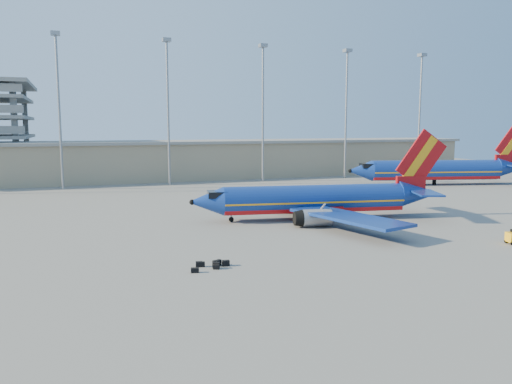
# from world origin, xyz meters

# --- Properties ---
(ground) EXTENTS (220.00, 220.00, 0.00)m
(ground) POSITION_xyz_m (0.00, 0.00, 0.00)
(ground) COLOR slate
(ground) RESTS_ON ground
(terminal_building) EXTENTS (122.00, 16.00, 8.50)m
(terminal_building) POSITION_xyz_m (10.00, 58.00, 4.32)
(terminal_building) COLOR gray
(terminal_building) RESTS_ON ground
(light_mast_row) EXTENTS (101.60, 1.60, 28.65)m
(light_mast_row) POSITION_xyz_m (5.00, 46.00, 17.55)
(light_mast_row) COLOR gray
(light_mast_row) RESTS_ON ground
(aircraft_main) EXTENTS (33.45, 31.93, 11.39)m
(aircraft_main) POSITION_xyz_m (6.24, 2.77, 2.43)
(aircraft_main) COLOR navy
(aircraft_main) RESTS_ON ground
(aircraft_second) EXTENTS (37.71, 17.51, 12.99)m
(aircraft_second) POSITION_xyz_m (46.30, 28.02, 2.98)
(aircraft_second) COLOR navy
(aircraft_second) RESTS_ON ground
(luggage_pile) EXTENTS (3.57, 2.03, 0.52)m
(luggage_pile) POSITION_xyz_m (-12.51, -14.00, 0.23)
(luggage_pile) COLOR black
(luggage_pile) RESTS_ON ground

